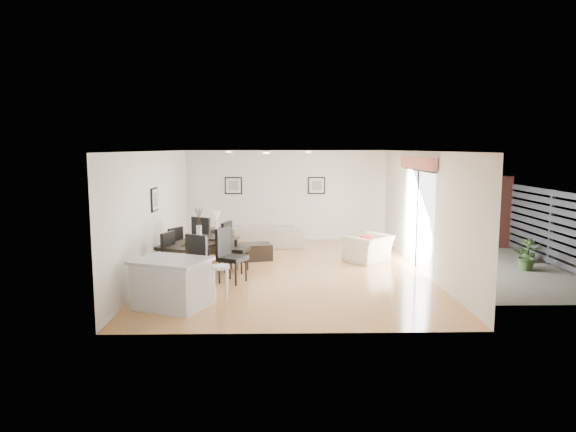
{
  "coord_description": "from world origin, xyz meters",
  "views": [
    {
      "loc": [
        -0.28,
        -11.42,
        2.77
      ],
      "look_at": [
        -0.04,
        0.4,
        1.2
      ],
      "focal_mm": 32.0,
      "sensor_mm": 36.0,
      "label": 1
    }
  ],
  "objects_px": {
    "kitchen_island": "(172,283)",
    "bar_stool": "(220,271)",
    "dining_chair_foot": "(205,238)",
    "dining_chair_efar": "(232,244)",
    "coffee_table": "(251,252)",
    "dining_table": "(199,245)",
    "dining_chair_wnear": "(163,255)",
    "dining_chair_enear": "(229,252)",
    "dining_chair_head": "(193,261)",
    "sofa": "(264,236)",
    "armchair": "(368,249)",
    "side_table": "(217,241)",
    "dining_chair_wfar": "(172,247)"
  },
  "relations": [
    {
      "from": "coffee_table",
      "to": "bar_stool",
      "type": "bearing_deg",
      "value": -108.24
    },
    {
      "from": "sofa",
      "to": "dining_chair_enear",
      "type": "relative_size",
      "value": 1.97
    },
    {
      "from": "dining_chair_foot",
      "to": "kitchen_island",
      "type": "relative_size",
      "value": 0.78
    },
    {
      "from": "dining_chair_wnear",
      "to": "side_table",
      "type": "bearing_deg",
      "value": -174.68
    },
    {
      "from": "dining_chair_foot",
      "to": "side_table",
      "type": "bearing_deg",
      "value": -63.77
    },
    {
      "from": "dining_chair_head",
      "to": "dining_table",
      "type": "bearing_deg",
      "value": 122.04
    },
    {
      "from": "dining_chair_foot",
      "to": "coffee_table",
      "type": "bearing_deg",
      "value": -123.09
    },
    {
      "from": "sofa",
      "to": "dining_chair_head",
      "type": "distance_m",
      "value": 4.68
    },
    {
      "from": "coffee_table",
      "to": "kitchen_island",
      "type": "distance_m",
      "value": 4.0
    },
    {
      "from": "dining_chair_efar",
      "to": "side_table",
      "type": "xyz_separation_m",
      "value": [
        -0.59,
        2.07,
        -0.3
      ]
    },
    {
      "from": "dining_chair_head",
      "to": "sofa",
      "type": "bearing_deg",
      "value": 104.24
    },
    {
      "from": "armchair",
      "to": "kitchen_island",
      "type": "height_order",
      "value": "kitchen_island"
    },
    {
      "from": "dining_chair_wnear",
      "to": "dining_chair_foot",
      "type": "bearing_deg",
      "value": 178.52
    },
    {
      "from": "dining_chair_enear",
      "to": "dining_chair_efar",
      "type": "height_order",
      "value": "dining_chair_enear"
    },
    {
      "from": "armchair",
      "to": "dining_chair_enear",
      "type": "height_order",
      "value": "dining_chair_enear"
    },
    {
      "from": "dining_table",
      "to": "dining_chair_efar",
      "type": "bearing_deg",
      "value": 62.04
    },
    {
      "from": "dining_chair_head",
      "to": "bar_stool",
      "type": "height_order",
      "value": "dining_chair_head"
    },
    {
      "from": "dining_table",
      "to": "dining_chair_wnear",
      "type": "distance_m",
      "value": 0.84
    },
    {
      "from": "sofa",
      "to": "dining_table",
      "type": "relative_size",
      "value": 1.06
    },
    {
      "from": "dining_chair_head",
      "to": "dining_chair_enear",
      "type": "bearing_deg",
      "value": 80.07
    },
    {
      "from": "dining_chair_head",
      "to": "bar_stool",
      "type": "bearing_deg",
      "value": -26.74
    },
    {
      "from": "dining_chair_efar",
      "to": "dining_chair_head",
      "type": "xyz_separation_m",
      "value": [
        -0.61,
        -1.67,
        -0.01
      ]
    },
    {
      "from": "side_table",
      "to": "dining_chair_wfar",
      "type": "bearing_deg",
      "value": -109.06
    },
    {
      "from": "dining_chair_wnear",
      "to": "bar_stool",
      "type": "height_order",
      "value": "dining_chair_wnear"
    },
    {
      "from": "dining_chair_efar",
      "to": "side_table",
      "type": "distance_m",
      "value": 2.18
    },
    {
      "from": "armchair",
      "to": "dining_table",
      "type": "height_order",
      "value": "dining_table"
    },
    {
      "from": "sofa",
      "to": "dining_table",
      "type": "height_order",
      "value": "dining_table"
    },
    {
      "from": "dining_chair_foot",
      "to": "bar_stool",
      "type": "xyz_separation_m",
      "value": [
        0.73,
        -3.3,
        -0.01
      ]
    },
    {
      "from": "dining_chair_efar",
      "to": "kitchen_island",
      "type": "bearing_deg",
      "value": 179.25
    },
    {
      "from": "dining_chair_foot",
      "to": "side_table",
      "type": "distance_m",
      "value": 1.44
    },
    {
      "from": "dining_chair_head",
      "to": "kitchen_island",
      "type": "height_order",
      "value": "dining_chair_head"
    },
    {
      "from": "dining_chair_efar",
      "to": "dining_chair_foot",
      "type": "xyz_separation_m",
      "value": [
        -0.71,
        0.67,
        0.02
      ]
    },
    {
      "from": "dining_chair_enear",
      "to": "dining_chair_efar",
      "type": "relative_size",
      "value": 1.0
    },
    {
      "from": "dining_table",
      "to": "kitchen_island",
      "type": "height_order",
      "value": "kitchen_island"
    },
    {
      "from": "sofa",
      "to": "dining_table",
      "type": "distance_m",
      "value": 3.6
    },
    {
      "from": "coffee_table",
      "to": "side_table",
      "type": "xyz_separation_m",
      "value": [
        -0.95,
        0.89,
        0.13
      ]
    },
    {
      "from": "dining_chair_wnear",
      "to": "coffee_table",
      "type": "xyz_separation_m",
      "value": [
        1.68,
        2.19,
        -0.4
      ]
    },
    {
      "from": "side_table",
      "to": "armchair",
      "type": "bearing_deg",
      "value": -16.84
    },
    {
      "from": "dining_chair_wnear",
      "to": "dining_chair_enear",
      "type": "distance_m",
      "value": 1.33
    },
    {
      "from": "side_table",
      "to": "dining_table",
      "type": "bearing_deg",
      "value": -91.47
    },
    {
      "from": "coffee_table",
      "to": "dining_chair_wfar",
      "type": "bearing_deg",
      "value": -156.58
    },
    {
      "from": "dining_chair_head",
      "to": "coffee_table",
      "type": "xyz_separation_m",
      "value": [
        0.97,
        2.86,
        -0.42
      ]
    },
    {
      "from": "coffee_table",
      "to": "dining_chair_efar",
      "type": "bearing_deg",
      "value": -119.92
    },
    {
      "from": "kitchen_island",
      "to": "bar_stool",
      "type": "xyz_separation_m",
      "value": [
        0.85,
        -0.0,
        0.2
      ]
    },
    {
      "from": "dining_chair_efar",
      "to": "coffee_table",
      "type": "xyz_separation_m",
      "value": [
        0.36,
        1.19,
        -0.43
      ]
    },
    {
      "from": "dining_chair_head",
      "to": "bar_stool",
      "type": "xyz_separation_m",
      "value": [
        0.63,
        -0.96,
        0.02
      ]
    },
    {
      "from": "dining_chair_wfar",
      "to": "armchair",
      "type": "bearing_deg",
      "value": 130.85
    },
    {
      "from": "dining_chair_head",
      "to": "side_table",
      "type": "height_order",
      "value": "dining_chair_head"
    },
    {
      "from": "sofa",
      "to": "kitchen_island",
      "type": "relative_size",
      "value": 1.49
    },
    {
      "from": "dining_chair_efar",
      "to": "bar_stool",
      "type": "height_order",
      "value": "dining_chair_efar"
    }
  ]
}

